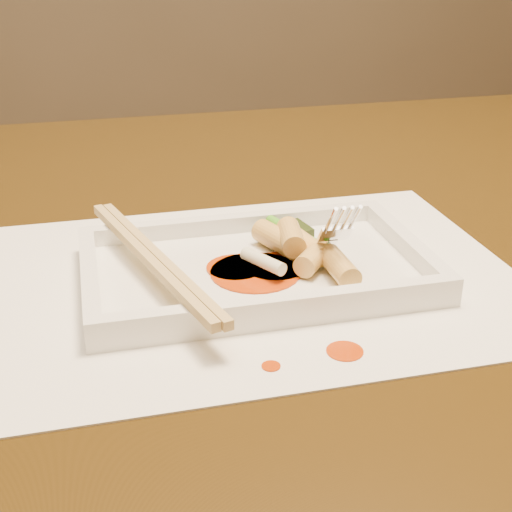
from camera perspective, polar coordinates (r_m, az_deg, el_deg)
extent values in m
cube|color=black|center=(0.62, -0.74, -0.39)|extent=(1.40, 0.90, 0.04)
cube|color=white|center=(0.55, 0.00, -1.77)|extent=(0.40, 0.30, 0.00)
cylinder|color=#C23805|center=(0.46, 7.12, -7.56)|extent=(0.02, 0.02, 0.00)
cylinder|color=#C23805|center=(0.44, 1.21, -8.79)|extent=(0.01, 0.01, 0.00)
cube|color=white|center=(0.55, 0.00, -1.33)|extent=(0.26, 0.16, 0.01)
cube|color=white|center=(0.61, -1.67, 2.65)|extent=(0.26, 0.01, 0.01)
cube|color=white|center=(0.48, 2.13, -4.01)|extent=(0.26, 0.01, 0.01)
cube|color=white|center=(0.53, -13.16, -1.67)|extent=(0.01, 0.14, 0.01)
cube|color=white|center=(0.58, 11.96, 0.98)|extent=(0.01, 0.14, 0.01)
cube|color=black|center=(0.58, 2.39, 1.76)|extent=(0.04, 0.04, 0.01)
cylinder|color=#EAEACC|center=(0.53, 0.57, -0.41)|extent=(0.03, 0.04, 0.01)
cylinder|color=#40A019|center=(0.57, 3.64, 1.55)|extent=(0.04, 0.08, 0.01)
cube|color=tan|center=(0.53, -8.72, -0.18)|extent=(0.07, 0.22, 0.01)
cube|color=tan|center=(0.53, -7.85, -0.09)|extent=(0.07, 0.22, 0.01)
cylinder|color=#C23805|center=(0.54, -0.05, -1.30)|extent=(0.07, 0.07, 0.00)
cylinder|color=#C23805|center=(0.54, -1.62, -0.92)|extent=(0.05, 0.05, 0.00)
cylinder|color=#C23805|center=(0.55, 1.54, -0.85)|extent=(0.05, 0.05, 0.00)
cylinder|color=#E9C96C|center=(0.57, 1.81, 1.33)|extent=(0.04, 0.05, 0.02)
cylinder|color=#E9C96C|center=(0.53, 6.69, -0.85)|extent=(0.02, 0.05, 0.02)
cylinder|color=#E9C96C|center=(0.56, 2.83, 1.52)|extent=(0.02, 0.04, 0.02)
cylinder|color=#E9C96C|center=(0.56, 4.10, 0.83)|extent=(0.03, 0.05, 0.02)
cylinder|color=#E9C96C|center=(0.54, 4.63, -0.11)|extent=(0.04, 0.04, 0.02)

